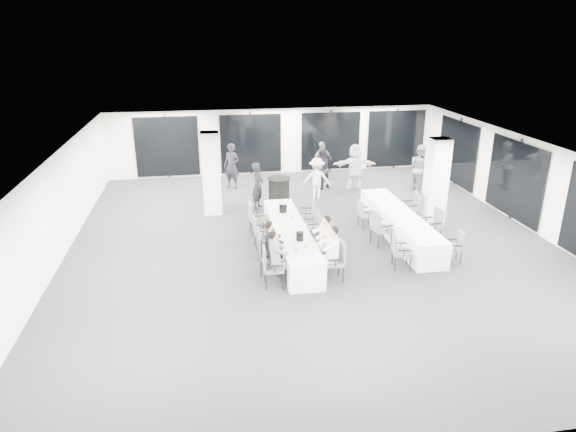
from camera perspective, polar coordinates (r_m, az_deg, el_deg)
name	(u,v)px	position (r m, az deg, el deg)	size (l,w,h in m)	color
room	(333,186)	(15.93, 5.06, 3.30)	(14.04, 16.04, 2.84)	#26252B
column_left	(211,174)	(17.44, -8.53, 4.69)	(0.60, 0.60, 2.80)	white
column_right	(436,182)	(16.94, 16.10, 3.65)	(0.60, 0.60, 2.80)	white
banquet_table_main	(290,239)	(14.49, 0.27, -2.60)	(0.90, 5.00, 0.75)	white
banquet_table_side	(399,225)	(15.92, 12.26, -0.95)	(0.90, 5.00, 0.75)	white
cocktail_table	(279,194)	(17.79, -1.00, 2.47)	(0.83, 0.83, 1.15)	black
chair_main_left_near	(270,265)	(12.53, -1.99, -5.43)	(0.53, 0.59, 1.00)	#56595E
chair_main_left_second	(267,252)	(13.17, -2.40, -4.04)	(0.62, 0.65, 1.03)	#56595E
chair_main_left_mid	(263,241)	(14.07, -2.83, -2.84)	(0.51, 0.54, 0.86)	#56595E
chair_main_left_fourth	(259,230)	(14.75, -3.21, -1.61)	(0.47, 0.52, 0.91)	#56595E
chair_main_left_far	(255,216)	(15.74, -3.69, 0.02)	(0.54, 0.60, 1.01)	#56595E
chair_main_right_near	(336,258)	(12.89, 5.41, -4.70)	(0.52, 0.58, 1.02)	#56595E
chair_main_right_second	(328,249)	(13.61, 4.50, -3.67)	(0.49, 0.53, 0.87)	#56595E
chair_main_right_mid	(322,239)	(14.22, 3.85, -2.56)	(0.49, 0.53, 0.88)	#56595E
chair_main_right_fourth	(314,224)	(15.26, 2.87, -0.85)	(0.48, 0.53, 0.91)	#56595E
chair_main_right_far	(309,213)	(15.95, 2.31, 0.32)	(0.61, 0.64, 1.01)	#56595E
chair_side_left_near	(399,249)	(13.77, 12.22, -3.64)	(0.55, 0.58, 0.93)	#56595E
chair_side_left_mid	(379,226)	(15.08, 10.10, -1.12)	(0.63, 0.66, 1.03)	#56595E
chair_side_left_far	(364,212)	(16.41, 8.45, 0.43)	(0.50, 0.54, 0.88)	#56595E
chair_side_right_near	(456,245)	(14.54, 18.16, -3.05)	(0.51, 0.54, 0.87)	#56595E
chair_side_right_mid	(434,223)	(15.71, 15.88, -0.75)	(0.55, 0.60, 1.02)	#56595E
chair_side_right_far	(412,205)	(17.11, 13.61, 1.15)	(0.54, 0.59, 1.01)	#56595E
seated_guest_a	(277,255)	(12.44, -1.22, -4.37)	(0.50, 0.38, 1.44)	slate
seated_guest_b	(273,244)	(13.08, -1.67, -3.12)	(0.50, 0.38, 1.44)	black
seated_guest_c	(330,250)	(12.75, 4.69, -3.81)	(0.50, 0.38, 1.44)	silver
seated_guest_d	(323,238)	(13.44, 3.89, -2.49)	(0.50, 0.38, 1.44)	silver
standing_guest_a	(258,183)	(17.91, -3.38, 3.72)	(0.68, 0.55, 1.86)	black
standing_guest_b	(321,166)	(20.17, 3.71, 5.55)	(0.88, 0.54, 1.83)	black
standing_guest_c	(317,176)	(19.00, 3.23, 4.50)	(1.13, 0.57, 1.74)	silver
standing_guest_d	(322,158)	(21.50, 3.81, 6.43)	(1.07, 0.60, 1.81)	slate
standing_guest_f	(355,164)	(20.24, 7.47, 5.78)	(1.88, 0.72, 2.05)	silver
standing_guest_g	(232,163)	(20.32, -6.29, 5.85)	(0.74, 0.59, 2.02)	black
standing_guest_h	(420,165)	(20.39, 14.49, 5.48)	(1.01, 0.61, 2.09)	slate
ice_bucket_near	(300,236)	(13.41, 1.31, -2.27)	(0.20, 0.20, 0.23)	black
ice_bucket_far	(283,208)	(15.47, -0.56, 0.93)	(0.24, 0.24, 0.28)	black
water_bottle_a	(296,248)	(12.71, 0.93, -3.61)	(0.07, 0.07, 0.22)	silver
water_bottle_b	(293,216)	(14.87, 0.56, 0.03)	(0.07, 0.07, 0.24)	silver
water_bottle_c	(282,203)	(15.97, -0.68, 1.45)	(0.07, 0.07, 0.22)	silver
plate_a	(296,246)	(13.11, 0.90, -3.30)	(0.19, 0.19, 0.03)	white
plate_b	(306,247)	(13.05, 2.06, -3.43)	(0.22, 0.22, 0.03)	white
plate_c	(293,234)	(13.84, 0.58, -1.99)	(0.18, 0.18, 0.03)	white
wine_glass	(314,252)	(12.43, 2.89, -3.98)	(0.08, 0.08, 0.21)	silver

